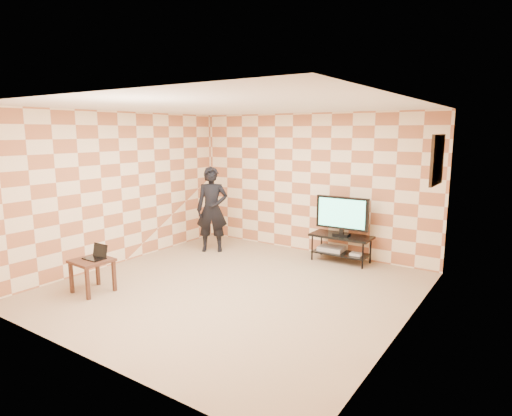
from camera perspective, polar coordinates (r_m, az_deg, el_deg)
The scene contains 14 objects.
floor at distance 6.63m, azimuth -2.94°, elevation -10.61°, with size 5.00×5.00×0.00m, color tan.
wall_back at distance 8.39m, azimuth 7.26°, elevation 3.24°, with size 5.00×0.02×2.70m, color #FFE6BF.
wall_front at distance 4.57m, azimuth -22.25°, elevation -3.20°, with size 5.00×0.02×2.70m, color #FFE6BF.
wall_left at distance 8.02m, azimuth -17.51°, elevation 2.53°, with size 0.02×5.00×2.70m, color #FFE6BF.
wall_right at distance 5.20m, azimuth 19.58°, elevation -1.49°, with size 0.02×5.00×2.70m, color #FFE6BF.
ceiling at distance 6.21m, azimuth -3.17°, elevation 13.40°, with size 5.00×5.00×0.02m, color white.
wall_art at distance 6.63m, azimuth 23.02°, elevation 5.92°, with size 0.04×0.72×0.72m.
tv_stand at distance 7.95m, azimuth 11.28°, elevation -4.49°, with size 1.10×0.49×0.50m.
tv at distance 7.83m, azimuth 11.41°, elevation -0.78°, with size 0.97×0.19×0.70m.
dvd_player at distance 8.08m, azimuth 10.02°, elevation -5.35°, with size 0.45×0.32×0.08m, color #B9B9BB.
game_console at distance 7.86m, azimuth 13.19°, elevation -6.01°, with size 0.20×0.15×0.05m, color silver.
side_table at distance 6.78m, azimuth -21.02°, elevation -7.14°, with size 0.55×0.55×0.50m.
laptop at distance 6.78m, azimuth -20.48°, elevation -5.90°, with size 0.31×0.24×0.21m.
person at distance 8.44m, azimuth -5.88°, elevation -0.19°, with size 0.61×0.40×1.68m, color black.
Camera 1 is at (3.73, -4.95, 2.34)m, focal length 30.00 mm.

